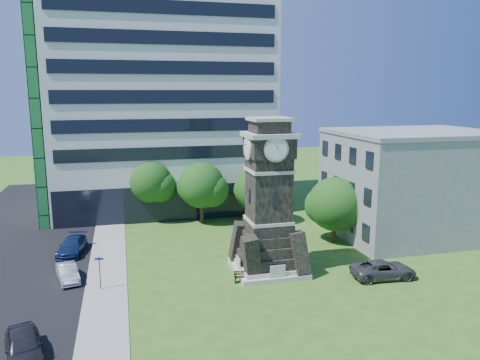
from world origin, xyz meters
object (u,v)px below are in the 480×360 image
object	(u,v)px
car_street_mid	(68,273)
car_street_north	(72,246)
park_bench	(245,276)
car_east_lot	(383,270)
street_sign	(100,269)
clock_tower	(268,207)
car_street_south	(24,346)

from	to	relation	value
car_street_mid	car_street_north	size ratio (longest dim) A/B	0.79
car_street_north	park_bench	world-z (taller)	car_street_north
park_bench	car_street_north	bearing A→B (deg)	149.41
car_east_lot	street_sign	bearing A→B (deg)	85.78
clock_tower	street_sign	distance (m)	13.40
clock_tower	car_east_lot	size ratio (longest dim) A/B	2.46
car_street_mid	park_bench	size ratio (longest dim) A/B	2.34
car_street_south	street_sign	distance (m)	9.10
car_street_south	car_street_mid	distance (m)	10.80
street_sign	car_street_north	bearing A→B (deg)	115.60
park_bench	street_sign	bearing A→B (deg)	180.00
car_street_north	street_sign	size ratio (longest dim) A/B	1.89
clock_tower	car_street_south	distance (m)	19.27
clock_tower	park_bench	world-z (taller)	clock_tower
clock_tower	car_street_north	world-z (taller)	clock_tower
car_street_north	clock_tower	bearing A→B (deg)	-18.11
car_east_lot	car_street_mid	bearing A→B (deg)	80.91
car_street_mid	car_east_lot	bearing A→B (deg)	-26.92
car_street_north	street_sign	distance (m)	9.17
car_street_south	car_street_mid	world-z (taller)	car_street_south
car_street_south	car_street_mid	bearing A→B (deg)	69.59
car_street_south	street_sign	bearing A→B (deg)	52.10
car_street_mid	car_street_north	world-z (taller)	car_street_north
car_street_mid	street_sign	bearing A→B (deg)	-58.18
clock_tower	car_east_lot	xyz separation A→B (m)	(8.14, -3.65, -4.59)
park_bench	car_east_lot	bearing A→B (deg)	-4.73
clock_tower	street_sign	size ratio (longest dim) A/B	4.84
clock_tower	car_street_north	bearing A→B (deg)	152.52
car_street_mid	park_bench	bearing A→B (deg)	-28.92
car_street_south	park_bench	distance (m)	15.88
car_street_mid	street_sign	xyz separation A→B (m)	(2.48, -2.43, 0.96)
street_sign	car_street_south	bearing A→B (deg)	-105.41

